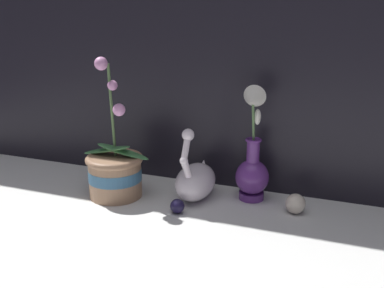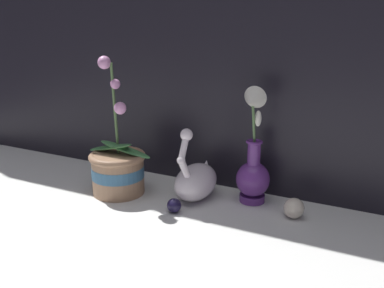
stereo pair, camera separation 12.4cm
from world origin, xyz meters
name	(u,v)px [view 1 (the left image)]	position (x,y,z in m)	size (l,w,h in m)	color
ground_plane	(183,222)	(0.00, 0.00, 0.00)	(2.80, 2.80, 0.00)	silver
orchid_potted_plant	(115,170)	(-0.25, 0.09, 0.08)	(0.22, 0.17, 0.41)	#9E7556
swan_figurine	(196,179)	(-0.02, 0.15, 0.06)	(0.11, 0.20, 0.22)	white
blue_vase	(252,165)	(0.13, 0.20, 0.11)	(0.10, 0.11, 0.33)	#602D7F
glass_sphere	(295,204)	(0.26, 0.16, 0.03)	(0.05, 0.05, 0.05)	beige
glass_bauble	(177,206)	(-0.03, 0.04, 0.02)	(0.04, 0.04, 0.04)	#191433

